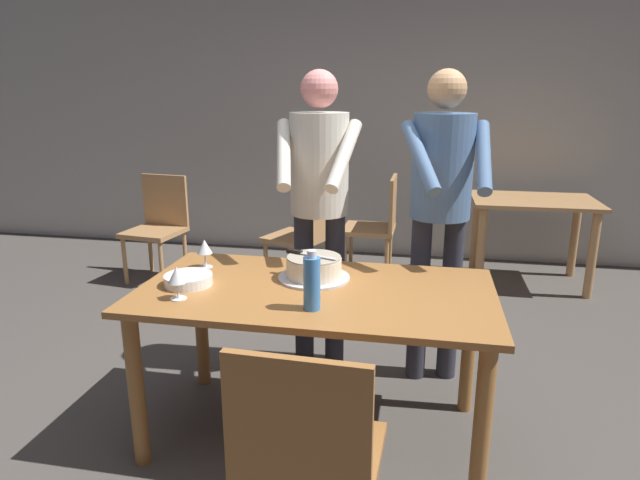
# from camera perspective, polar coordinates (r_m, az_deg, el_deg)

# --- Properties ---
(ground_plane) EXTENTS (14.00, 14.00, 0.00)m
(ground_plane) POSITION_cam_1_polar(r_m,az_deg,el_deg) (2.80, -0.42, -19.63)
(ground_plane) COLOR #4C4742
(back_wall) EXTENTS (10.00, 0.12, 2.70)m
(back_wall) POSITION_cam_1_polar(r_m,az_deg,el_deg) (5.42, 6.27, 12.61)
(back_wall) COLOR #BCB7AD
(back_wall) RESTS_ON ground_plane
(main_dining_table) EXTENTS (1.59, 0.86, 0.75)m
(main_dining_table) POSITION_cam_1_polar(r_m,az_deg,el_deg) (2.49, -0.45, -7.53)
(main_dining_table) COLOR #9E6633
(main_dining_table) RESTS_ON ground_plane
(cake_on_platter) EXTENTS (0.34, 0.34, 0.11)m
(cake_on_platter) POSITION_cam_1_polar(r_m,az_deg,el_deg) (2.56, -0.64, -3.01)
(cake_on_platter) COLOR silver
(cake_on_platter) RESTS_ON main_dining_table
(cake_knife) EXTENTS (0.26, 0.12, 0.02)m
(cake_knife) POSITION_cam_1_polar(r_m,az_deg,el_deg) (2.58, -1.99, -1.38)
(cake_knife) COLOR silver
(cake_knife) RESTS_ON cake_on_platter
(plate_stack) EXTENTS (0.22, 0.22, 0.05)m
(plate_stack) POSITION_cam_1_polar(r_m,az_deg,el_deg) (2.56, -13.67, -4.08)
(plate_stack) COLOR white
(plate_stack) RESTS_ON main_dining_table
(wine_glass_near) EXTENTS (0.08, 0.08, 0.14)m
(wine_glass_near) POSITION_cam_1_polar(r_m,az_deg,el_deg) (2.38, -14.81, -3.70)
(wine_glass_near) COLOR silver
(wine_glass_near) RESTS_ON main_dining_table
(wine_glass_far) EXTENTS (0.08, 0.08, 0.14)m
(wine_glass_far) POSITION_cam_1_polar(r_m,az_deg,el_deg) (2.77, -12.04, -0.79)
(wine_glass_far) COLOR silver
(wine_glass_far) RESTS_ON main_dining_table
(water_bottle) EXTENTS (0.07, 0.07, 0.25)m
(water_bottle) POSITION_cam_1_polar(r_m,az_deg,el_deg) (2.19, -0.86, -4.49)
(water_bottle) COLOR #387AC6
(water_bottle) RESTS_ON main_dining_table
(person_cutting_cake) EXTENTS (0.47, 0.56, 1.72)m
(person_cutting_cake) POSITION_cam_1_polar(r_m,az_deg,el_deg) (2.99, -0.10, 5.12)
(person_cutting_cake) COLOR #2D2D38
(person_cutting_cake) RESTS_ON ground_plane
(person_standing_beside) EXTENTS (0.46, 0.57, 1.72)m
(person_standing_beside) POSITION_cam_1_polar(r_m,az_deg,el_deg) (2.97, 12.62, 4.67)
(person_standing_beside) COLOR #2D2D38
(person_standing_beside) RESTS_ON ground_plane
(chair_near_side) EXTENTS (0.46, 0.46, 0.90)m
(chair_near_side) POSITION_cam_1_polar(r_m,az_deg,el_deg) (1.86, -1.28, -21.71)
(chair_near_side) COLOR #9E6633
(chair_near_side) RESTS_ON ground_plane
(background_table) EXTENTS (1.00, 0.70, 0.74)m
(background_table) POSITION_cam_1_polar(r_m,az_deg,el_deg) (4.89, 21.41, 2.18)
(background_table) COLOR tan
(background_table) RESTS_ON ground_plane
(background_chair_0) EXTENTS (0.57, 0.57, 0.90)m
(background_chair_0) POSITION_cam_1_polar(r_m,az_deg,el_deg) (4.45, -1.73, 0.86)
(background_chair_0) COLOR tan
(background_chair_0) RESTS_ON ground_plane
(background_chair_1) EXTENTS (0.49, 0.49, 0.90)m
(background_chair_1) POSITION_cam_1_polar(r_m,az_deg,el_deg) (4.94, -16.64, 1.69)
(background_chair_1) COLOR tan
(background_chair_1) RESTS_ON ground_plane
(background_chair_2) EXTENTS (0.45, 0.45, 0.90)m
(background_chair_2) POSITION_cam_1_polar(r_m,az_deg,el_deg) (4.78, 6.06, 1.81)
(background_chair_2) COLOR tan
(background_chair_2) RESTS_ON ground_plane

